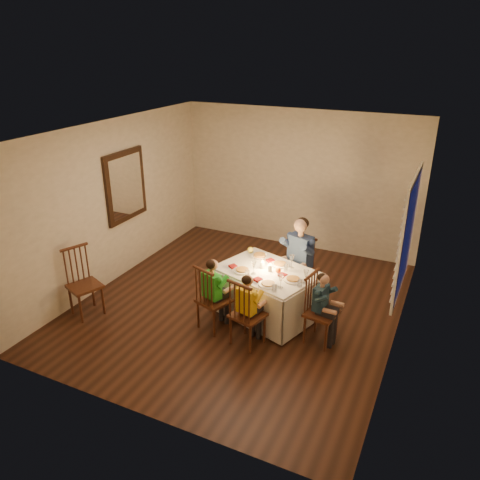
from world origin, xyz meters
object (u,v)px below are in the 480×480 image
at_px(serving_bowl, 260,257).
at_px(chair_adult, 297,295).
at_px(child_green, 214,327).
at_px(child_teal, 319,341).
at_px(chair_extra, 89,313).
at_px(chair_near_left, 214,327).
at_px(child_yellow, 247,343).
at_px(adult, 297,295).
at_px(chair_end, 319,341).
at_px(dining_table, 267,283).
at_px(chair_near_right, 247,343).

bearing_deg(serving_bowl, chair_adult, 38.60).
height_order(child_green, child_teal, child_green).
bearing_deg(chair_adult, chair_extra, -127.54).
bearing_deg(chair_near_left, child_teal, -148.87).
relative_size(chair_near_left, child_yellow, 0.96).
height_order(adult, child_green, adult).
distance_m(chair_near_left, chair_end, 1.46).
distance_m(adult, child_yellow, 1.48).
height_order(child_yellow, child_teal, child_yellow).
xyz_separation_m(chair_end, serving_bowl, (-1.15, 0.63, 0.74)).
distance_m(child_green, child_teal, 1.46).
height_order(chair_near_left, child_yellow, child_yellow).
height_order(dining_table, child_yellow, dining_table).
xyz_separation_m(chair_near_left, chair_extra, (-1.84, -0.48, 0.00)).
xyz_separation_m(chair_near_right, adult, (0.18, 1.47, 0.00)).
distance_m(chair_near_right, child_teal, 0.96).
height_order(chair_near_left, chair_extra, chair_extra).
xyz_separation_m(chair_adult, chair_near_left, (-0.75, -1.33, 0.00)).
xyz_separation_m(chair_adult, chair_extra, (-2.59, -1.81, 0.00)).
bearing_deg(child_teal, dining_table, 80.24).
distance_m(dining_table, serving_bowl, 0.46).
relative_size(chair_adult, chair_near_left, 1.00).
distance_m(child_green, serving_bowl, 1.23).
xyz_separation_m(chair_near_left, serving_bowl, (0.27, 0.95, 0.74)).
relative_size(adult, child_teal, 1.29).
bearing_deg(chair_end, chair_near_right, 127.91).
relative_size(dining_table, child_teal, 1.60).
bearing_deg(chair_extra, chair_near_left, -53.28).
distance_m(chair_near_right, serving_bowl, 1.35).
distance_m(child_yellow, serving_bowl, 1.35).
bearing_deg(serving_bowl, chair_near_right, -74.37).
height_order(chair_extra, serving_bowl, serving_bowl).
bearing_deg(child_green, adult, -100.90).
bearing_deg(adult, chair_near_left, -102.01).
distance_m(chair_adult, adult, 0.00).
bearing_deg(child_teal, child_yellow, 127.91).
bearing_deg(chair_near_left, chair_end, -148.87).
relative_size(dining_table, chair_near_right, 1.65).
bearing_deg(chair_near_left, dining_table, -110.79).
relative_size(chair_adult, child_yellow, 0.96).
bearing_deg(child_teal, chair_end, 0.00).
distance_m(chair_near_left, child_yellow, 0.59).
height_order(chair_adult, chair_near_right, same).
distance_m(chair_end, child_yellow, 0.96).
relative_size(chair_near_right, child_green, 0.92).
xyz_separation_m(chair_adult, adult, (0.00, 0.00, 0.00)).
bearing_deg(serving_bowl, child_teal, -28.68).
relative_size(child_teal, serving_bowl, 4.55).
relative_size(chair_adult, chair_end, 1.00).
relative_size(chair_end, child_yellow, 0.96).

